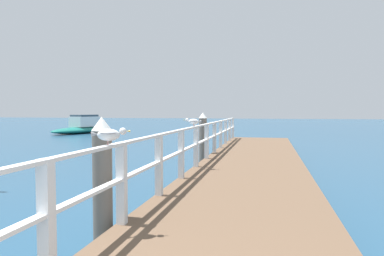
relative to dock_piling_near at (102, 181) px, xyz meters
name	(u,v)px	position (x,y,z in m)	size (l,w,h in m)	color
pier_deck	(250,171)	(1.81, 5.58, -0.74)	(3.02, 19.75, 0.42)	brown
pier_railing	(202,139)	(0.38, 5.58, 0.16)	(0.12, 18.27, 1.12)	white
dock_piling_near	(102,181)	(0.00, 0.00, 0.00)	(0.29, 0.29, 1.88)	#6B6056
dock_piling_far	(203,138)	(0.00, 7.80, 0.00)	(0.29, 0.29, 1.88)	#6B6056
seagull_foreground	(109,134)	(0.39, -0.57, 0.72)	(0.46, 0.24, 0.21)	white
seagull_background	(193,121)	(0.37, 4.44, 0.72)	(0.48, 0.18, 0.21)	white
boat_2	(81,127)	(-13.24, 22.48, -0.43)	(3.45, 6.19, 1.56)	#197266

